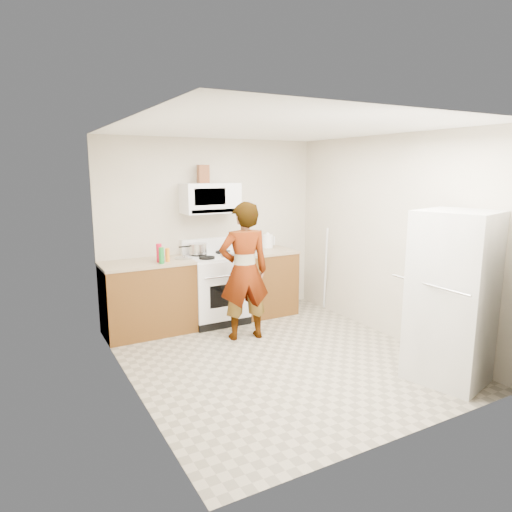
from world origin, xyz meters
TOP-DOWN VIEW (x-y plane):
  - floor at (0.00, 0.00)m, footprint 3.60×3.60m
  - back_wall at (0.00, 1.79)m, footprint 3.20×0.02m
  - right_wall at (1.59, 0.00)m, footprint 0.02×3.60m
  - cabinet_left at (-1.04, 1.49)m, footprint 1.12×0.62m
  - counter_left at (-1.04, 1.49)m, footprint 1.14×0.64m
  - cabinet_right at (0.68, 1.49)m, footprint 0.80×0.62m
  - counter_right at (0.68, 1.49)m, footprint 0.82×0.64m
  - gas_range at (-0.10, 1.48)m, footprint 0.76×0.65m
  - microwave at (-0.10, 1.61)m, footprint 0.76×0.38m
  - person at (-0.04, 0.73)m, footprint 0.69×0.52m
  - fridge at (1.24, -1.26)m, footprint 0.87×0.87m
  - kettle at (0.84, 1.67)m, footprint 0.21×0.21m
  - jug at (-0.18, 1.64)m, footprint 0.16×0.16m
  - saucepan at (-0.30, 1.61)m, footprint 0.32×0.32m
  - tray at (0.06, 1.32)m, footprint 0.29×0.23m
  - bottle_spray at (-0.90, 1.40)m, footprint 0.09×0.09m
  - bottle_hot_sauce at (-0.80, 1.37)m, footprint 0.06×0.06m
  - bottle_green_cap at (-0.90, 1.29)m, footprint 0.06×0.06m
  - pot_lid at (-0.55, 1.46)m, footprint 0.26×0.26m
  - broom at (1.52, 1.14)m, footprint 0.17×0.24m

SIDE VIEW (x-z plane):
  - floor at x=0.00m, z-range 0.00..0.00m
  - cabinet_left at x=-1.04m, z-range 0.00..0.90m
  - cabinet_right at x=0.68m, z-range 0.00..0.90m
  - gas_range at x=-0.10m, z-range -0.08..1.05m
  - broom at x=1.52m, z-range 0.01..1.26m
  - fridge at x=1.24m, z-range 0.00..1.70m
  - person at x=-0.04m, z-range 0.00..1.71m
  - counter_left at x=-1.04m, z-range 0.90..0.93m
  - counter_right at x=0.68m, z-range 0.90..0.93m
  - pot_lid at x=-0.55m, z-range 0.94..0.95m
  - tray at x=0.06m, z-range 0.93..0.98m
  - saucepan at x=-0.30m, z-range 0.95..1.09m
  - bottle_hot_sauce at x=-0.80m, z-range 0.94..1.11m
  - kettle at x=0.84m, z-range 0.94..1.13m
  - bottle_green_cap at x=-0.90m, z-range 0.94..1.14m
  - bottle_spray at x=-0.90m, z-range 0.94..1.17m
  - back_wall at x=0.00m, z-range 0.00..2.50m
  - right_wall at x=1.59m, z-range 0.00..2.50m
  - microwave at x=-0.10m, z-range 1.50..1.90m
  - jug at x=-0.18m, z-range 1.90..2.14m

